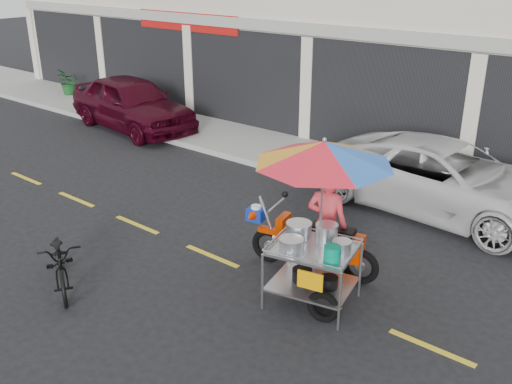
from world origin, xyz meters
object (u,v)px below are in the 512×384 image
Objects in this scene: white_pickup at (445,178)px; food_vendor_rig at (322,195)px; near_bicycle at (61,261)px; maroon_sedan at (132,103)px.

white_pickup is 1.80× the size of food_vendor_rig.
food_vendor_rig reaches higher than near_bicycle.
near_bicycle is at bearing 155.48° from white_pickup.
white_pickup is 2.99× the size of near_bicycle.
near_bicycle is 0.60× the size of food_vendor_rig.
maroon_sedan is 1.62× the size of food_vendor_rig.
white_pickup reaches higher than near_bicycle.
maroon_sedan reaches higher than white_pickup.
food_vendor_rig is (9.37, -4.13, 0.82)m from maroon_sedan.
food_vendor_rig is (3.17, 2.44, 1.16)m from near_bicycle.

